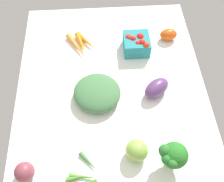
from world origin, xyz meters
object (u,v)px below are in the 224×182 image
Objects in this scene: roma_tomato at (168,35)px; carrot_bunch at (81,44)px; red_onion_center at (24,172)px; okra_pile at (84,175)px; leafy_greens_clump at (97,93)px; heirloom_tomato_green at (137,150)px; berry_basket at (136,43)px; broccoli_head at (173,156)px; eggplant at (156,88)px.

roma_tomato is 39.58cm from carrot_bunch.
carrot_bunch is at bearing 162.18° from red_onion_center.
carrot_bunch is 58.70cm from okra_pile.
leafy_greens_clump is at bearing -140.23° from roma_tomato.
heirloom_tomato_green reaches higher than carrot_bunch.
berry_basket is 53.00cm from broccoli_head.
red_onion_center is (53.27, -42.63, -0.68)cm from berry_basket.
roma_tomato is 0.57× the size of okra_pile.
okra_pile is at bearing -124.68° from roma_tomato.
heirloom_tomato_green is 12.06cm from broccoli_head.
berry_basket is 59.73cm from okra_pile.
berry_basket reaches higher than leafy_greens_clump.
broccoli_head is at bearing 27.46° from carrot_bunch.
broccoli_head is at bearing -101.77° from roma_tomato.
eggplant is 0.61× the size of leafy_greens_clump.
berry_basket is 0.90× the size of broccoli_head.
leafy_greens_clump is 31.35cm from okra_pile.
carrot_bunch is at bearing -152.54° from broccoli_head.
berry_basket is 0.98× the size of eggplant.
leafy_greens_clump is (24.00, -18.06, -0.79)cm from berry_basket.
roma_tomato is at bearing 92.50° from carrot_bunch.
broccoli_head is (52.60, 5.13, 3.92)cm from berry_basket.
roma_tomato is 0.42× the size of leafy_greens_clump.
roma_tomato is 44.62cm from leafy_greens_clump.
heirloom_tomato_green is 0.63× the size of broccoli_head.
broccoli_head reaches higher than leafy_greens_clump.
broccoli_head is (56.53, 29.37, 6.54)cm from carrot_bunch.
broccoli_head is at bearing 39.03° from leafy_greens_clump.
leafy_greens_clump is (29.66, -33.34, 0.49)cm from roma_tomato.
carrot_bunch is at bearing -179.39° from roma_tomato.
broccoli_head is at bearing 90.80° from red_onion_center.
berry_basket is at bearing 80.79° from carrot_bunch.
carrot_bunch is at bearing -167.51° from leafy_greens_clump.
red_onion_center is at bearing 175.49° from eggplant.
heirloom_tomato_green is 27.39cm from eggplant.
carrot_bunch is 1.28× the size of broccoli_head.
red_onion_center is (4.68, -37.12, -0.61)cm from heirloom_tomato_green.
eggplant is at bearing 47.14° from carrot_bunch.
red_onion_center is at bearing -89.20° from broccoli_head.
roma_tomato is 71.89cm from okra_pile.
roma_tomato reaches higher than carrot_bunch.
heirloom_tomato_green is at bearing 19.62° from carrot_bunch.
okra_pile is at bearing 0.59° from carrot_bunch.
red_onion_center is at bearing -94.48° from okra_pile.
eggplant is (23.40, 5.21, -0.72)cm from berry_basket.
okra_pile is (60.42, -38.92, -1.87)cm from roma_tomato.
carrot_bunch is 1.17× the size of okra_pile.
okra_pile is (54.76, -23.64, -3.15)cm from berry_basket.
okra_pile is (1.49, 19.00, -2.47)cm from red_onion_center.
red_onion_center is 47.99cm from broccoli_head.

